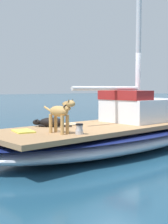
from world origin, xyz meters
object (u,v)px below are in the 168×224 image
object	(u,v)px
dog_black	(50,122)
deck_winch	(79,129)
deck_towel	(23,131)
dog_tan	(60,113)
sailboat_main	(115,137)
coiled_rope	(71,124)

from	to	relation	value
dog_black	deck_winch	size ratio (longest dim) A/B	3.68
deck_winch	deck_towel	xyz separation A→B (m)	(-0.97, -0.73, -0.08)
dog_black	dog_tan	bearing A→B (deg)	-21.69
sailboat_main	deck_winch	xyz separation A→B (m)	(0.83, -1.77, 0.42)
sailboat_main	dog_tan	bearing A→B (deg)	-75.07
deck_towel	dog_black	bearing A→B (deg)	112.61
sailboat_main	deck_towel	bearing A→B (deg)	-93.07
deck_towel	coiled_rope	bearing A→B (deg)	103.90
dog_tan	dog_black	size ratio (longest dim) A/B	1.21
dog_black	deck_towel	size ratio (longest dim) A/B	1.38
dog_tan	deck_winch	bearing A→B (deg)	40.75
sailboat_main	deck_winch	distance (m)	2.00
sailboat_main	coiled_rope	world-z (taller)	coiled_rope
deck_winch	coiled_rope	distance (m)	1.53
sailboat_main	dog_black	world-z (taller)	dog_black
deck_winch	sailboat_main	bearing A→B (deg)	115.23
coiled_rope	sailboat_main	bearing A→B (deg)	64.16
dog_tan	deck_towel	size ratio (longest dim) A/B	1.68
dog_tan	dog_black	xyz separation A→B (m)	(-1.04, 0.42, -0.32)
dog_black	coiled_rope	size ratio (longest dim) A/B	2.39
sailboat_main	deck_winch	world-z (taller)	deck_winch
dog_tan	deck_winch	world-z (taller)	dog_tan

